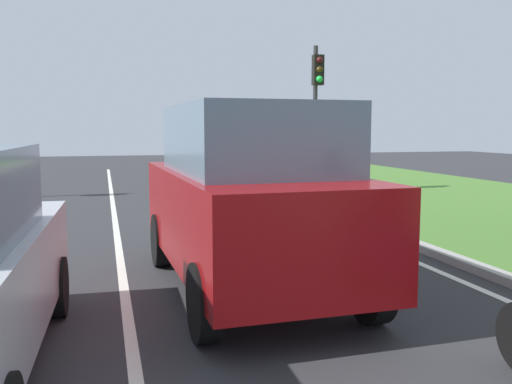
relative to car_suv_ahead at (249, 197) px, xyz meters
name	(u,v)px	position (x,y,z in m)	size (l,w,h in m)	color
ground_plane	(149,221)	(-0.80, 5.54, -1.17)	(60.00, 60.00, 0.00)	#2D2D30
lane_line_center	(115,223)	(-1.50, 5.54, -1.16)	(0.12, 32.00, 0.01)	silver
lane_line_right_edge	(305,214)	(2.80, 5.54, -1.16)	(0.12, 32.00, 0.01)	silver
grass_verge_right	(485,206)	(7.70, 5.54, -1.14)	(9.00, 48.00, 0.06)	#47752D
curb_right	(325,211)	(3.30, 5.54, -1.11)	(0.24, 48.00, 0.12)	#9E9B93
car_suv_ahead	(249,197)	(0.00, 0.00, 0.00)	(2.09, 4.56, 2.28)	maroon
traffic_light_near_right	(317,95)	(4.64, 9.56, 1.86)	(0.32, 0.50, 4.50)	#2D2D2D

